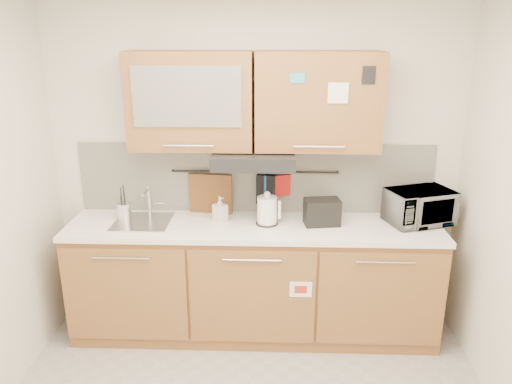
{
  "coord_description": "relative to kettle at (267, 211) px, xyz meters",
  "views": [
    {
      "loc": [
        0.14,
        -2.31,
        2.32
      ],
      "look_at": [
        0.02,
        1.05,
        1.22
      ],
      "focal_mm": 35.0,
      "sensor_mm": 36.0,
      "label": 1
    }
  ],
  "objects": [
    {
      "name": "wall_back",
      "position": [
        -0.1,
        0.3,
        0.28
      ],
      "size": [
        3.2,
        0.0,
        3.2
      ],
      "primitive_type": "plane",
      "rotation": [
        1.57,
        0.0,
        0.0
      ],
      "color": "silver",
      "rests_on": "ground"
    },
    {
      "name": "base_cabinet",
      "position": [
        -0.1,
        -0.01,
        -0.62
      ],
      "size": [
        2.8,
        0.64,
        0.88
      ],
      "color": "#986736",
      "rests_on": "floor"
    },
    {
      "name": "countertop",
      "position": [
        -0.1,
        -0.01,
        -0.12
      ],
      "size": [
        2.82,
        0.62,
        0.04
      ],
      "primitive_type": "cube",
      "color": "white",
      "rests_on": "base_cabinet"
    },
    {
      "name": "backsplash",
      "position": [
        -0.1,
        0.28,
        0.18
      ],
      "size": [
        2.8,
        0.02,
        0.56
      ],
      "primitive_type": "cube",
      "color": "silver",
      "rests_on": "countertop"
    },
    {
      "name": "upper_cabinets",
      "position": [
        -0.11,
        0.12,
        0.81
      ],
      "size": [
        1.82,
        0.37,
        0.7
      ],
      "color": "#986736",
      "rests_on": "wall_back"
    },
    {
      "name": "range_hood",
      "position": [
        -0.1,
        0.05,
        0.4
      ],
      "size": [
        0.6,
        0.46,
        0.1
      ],
      "primitive_type": "cube",
      "color": "black",
      "rests_on": "upper_cabinets"
    },
    {
      "name": "sink",
      "position": [
        -0.95,
        0.0,
        -0.1
      ],
      "size": [
        0.42,
        0.4,
        0.26
      ],
      "color": "silver",
      "rests_on": "countertop"
    },
    {
      "name": "utensil_rail",
      "position": [
        -0.1,
        0.25,
        0.24
      ],
      "size": [
        1.3,
        0.02,
        0.02
      ],
      "primitive_type": "cylinder",
      "rotation": [
        0.0,
        1.57,
        0.0
      ],
      "color": "black",
      "rests_on": "backsplash"
    },
    {
      "name": "utensil_crock",
      "position": [
        -1.1,
        0.05,
        -0.03
      ],
      "size": [
        0.14,
        0.14,
        0.28
      ],
      "rotation": [
        0.0,
        0.0,
        0.29
      ],
      "color": "silver",
      "rests_on": "countertop"
    },
    {
      "name": "kettle",
      "position": [
        0.0,
        0.0,
        0.0
      ],
      "size": [
        0.19,
        0.17,
        0.26
      ],
      "rotation": [
        0.0,
        0.0,
        0.01
      ],
      "color": "white",
      "rests_on": "countertop"
    },
    {
      "name": "toaster",
      "position": [
        0.41,
        0.01,
        -0.0
      ],
      "size": [
        0.28,
        0.19,
        0.2
      ],
      "rotation": [
        0.0,
        0.0,
        0.14
      ],
      "color": "black",
      "rests_on": "countertop"
    },
    {
      "name": "microwave",
      "position": [
        1.15,
        0.07,
        0.03
      ],
      "size": [
        0.55,
        0.46,
        0.26
      ],
      "primitive_type": "imported",
      "rotation": [
        0.0,
        0.0,
        0.34
      ],
      "color": "#999999",
      "rests_on": "countertop"
    },
    {
      "name": "soap_bottle",
      "position": [
        -0.36,
        0.06,
        -0.01
      ],
      "size": [
        0.13,
        0.13,
        0.2
      ],
      "primitive_type": "imported",
      "rotation": [
        0.0,
        0.0,
        0.76
      ],
      "color": "#999999",
      "rests_on": "countertop"
    },
    {
      "name": "cutting_board",
      "position": [
        -0.45,
        0.23,
        0.0
      ],
      "size": [
        0.35,
        0.07,
        0.43
      ],
      "primitive_type": "cube",
      "rotation": [
        0.0,
        0.0,
        -0.13
      ],
      "color": "brown",
      "rests_on": "utensil_rail"
    },
    {
      "name": "oven_mitt",
      "position": [
        0.02,
        0.23,
        0.12
      ],
      "size": [
        0.11,
        0.05,
        0.18
      ],
      "primitive_type": "cube",
      "rotation": [
        0.0,
        0.0,
        0.25
      ],
      "color": "#1F4F8E",
      "rests_on": "utensil_rail"
    },
    {
      "name": "dark_pouch",
      "position": [
        -0.01,
        0.23,
        0.1
      ],
      "size": [
        0.16,
        0.08,
        0.24
      ],
      "primitive_type": "cube",
      "rotation": [
        0.0,
        0.0,
        -0.22
      ],
      "color": "black",
      "rests_on": "utensil_rail"
    },
    {
      "name": "pot_holder",
      "position": [
        0.11,
        0.23,
        0.13
      ],
      "size": [
        0.14,
        0.07,
        0.17
      ],
      "primitive_type": "cube",
      "rotation": [
        0.0,
        0.0,
        0.35
      ],
      "color": "red",
      "rests_on": "utensil_rail"
    }
  ]
}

